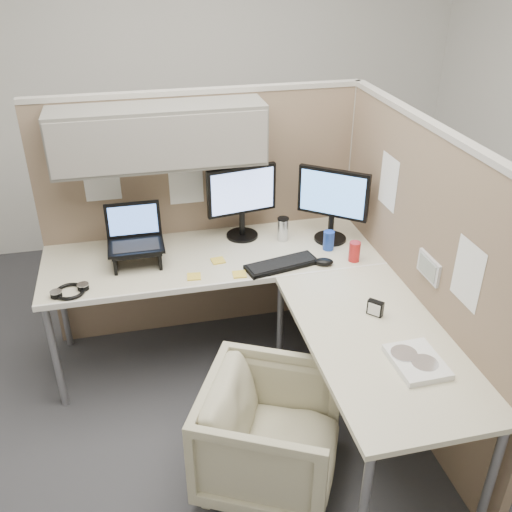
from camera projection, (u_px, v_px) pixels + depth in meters
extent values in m
plane|color=#323237|center=(249.00, 404.00, 3.34)|extent=(4.50, 4.50, 0.00)
cube|color=#887059|center=(203.00, 218.00, 3.70)|extent=(2.00, 0.05, 1.60)
cube|color=#A8A399|center=(197.00, 91.00, 3.30)|extent=(2.00, 0.06, 0.03)
cube|color=slate|center=(158.00, 135.00, 3.22)|extent=(1.20, 0.34, 0.34)
cube|color=gray|center=(161.00, 144.00, 3.07)|extent=(1.18, 0.01, 0.30)
plane|color=white|center=(101.00, 177.00, 3.38)|extent=(0.26, 0.00, 0.26)
plane|color=white|center=(186.00, 181.00, 3.52)|extent=(0.26, 0.00, 0.26)
cube|color=#887059|center=(416.00, 279.00, 3.04)|extent=(0.05, 2.00, 1.60)
cube|color=#A8A399|center=(441.00, 129.00, 2.64)|extent=(0.06, 2.00, 0.03)
cube|color=#A8A399|center=(348.00, 204.00, 3.89)|extent=(0.06, 0.06, 1.60)
cube|color=silver|center=(430.00, 268.00, 2.83)|extent=(0.02, 0.20, 0.12)
cube|color=gray|center=(427.00, 268.00, 2.83)|extent=(0.00, 0.16, 0.09)
plane|color=white|center=(389.00, 182.00, 3.18)|extent=(0.00, 0.26, 0.26)
plane|color=white|center=(468.00, 274.00, 2.51)|extent=(0.00, 0.26, 0.26)
cube|color=beige|center=(213.00, 256.00, 3.43)|extent=(2.00, 0.68, 0.03)
cube|color=beige|center=(378.00, 340.00, 2.72)|extent=(0.68, 1.30, 0.03)
cube|color=white|center=(223.00, 286.00, 3.14)|extent=(2.00, 0.02, 0.03)
cylinder|color=gray|center=(55.00, 357.00, 3.18)|extent=(0.04, 0.04, 0.70)
cylinder|color=gray|center=(62.00, 300.00, 3.67)|extent=(0.04, 0.04, 0.70)
cylinder|color=gray|center=(363.00, 510.00, 2.33)|extent=(0.04, 0.04, 0.70)
cylinder|color=gray|center=(490.00, 483.00, 2.45)|extent=(0.04, 0.04, 0.70)
cylinder|color=gray|center=(280.00, 325.00, 3.43)|extent=(0.04, 0.04, 0.70)
imported|color=beige|center=(270.00, 429.00, 2.75)|extent=(0.81, 0.83, 0.65)
cylinder|color=black|center=(242.00, 235.00, 3.62)|extent=(0.20, 0.20, 0.02)
cylinder|color=black|center=(242.00, 223.00, 3.58)|extent=(0.04, 0.04, 0.15)
cube|color=black|center=(242.00, 190.00, 3.47)|extent=(0.44, 0.11, 0.30)
cube|color=#87A3E9|center=(243.00, 192.00, 3.46)|extent=(0.40, 0.07, 0.26)
cylinder|color=black|center=(330.00, 238.00, 3.59)|extent=(0.20, 0.20, 0.02)
cylinder|color=black|center=(331.00, 227.00, 3.54)|extent=(0.04, 0.04, 0.15)
cube|color=black|center=(333.00, 193.00, 3.43)|extent=(0.37, 0.30, 0.30)
cube|color=#5695EA|center=(332.00, 194.00, 3.42)|extent=(0.32, 0.25, 0.26)
cube|color=black|center=(136.00, 249.00, 3.27)|extent=(0.28, 0.22, 0.01)
cube|color=black|center=(115.00, 258.00, 3.27)|extent=(0.02, 0.21, 0.11)
cube|color=black|center=(159.00, 254.00, 3.32)|extent=(0.02, 0.21, 0.11)
cube|color=black|center=(136.00, 246.00, 3.26)|extent=(0.32, 0.22, 0.02)
cube|color=black|center=(133.00, 219.00, 3.32)|extent=(0.32, 0.05, 0.20)
cube|color=#598CF2|center=(133.00, 220.00, 3.31)|extent=(0.28, 0.04, 0.17)
cube|color=black|center=(282.00, 265.00, 3.29)|extent=(0.45, 0.23, 0.02)
ellipsoid|color=black|center=(324.00, 262.00, 3.31)|extent=(0.13, 0.10, 0.04)
cylinder|color=silver|center=(283.00, 230.00, 3.55)|extent=(0.07, 0.07, 0.14)
cylinder|color=black|center=(283.00, 219.00, 3.51)|extent=(0.07, 0.07, 0.01)
cylinder|color=#B21E1E|center=(354.00, 252.00, 3.33)|extent=(0.07, 0.07, 0.12)
cylinder|color=#1E3FA5|center=(329.00, 240.00, 3.45)|extent=(0.07, 0.07, 0.12)
cube|color=yellow|center=(218.00, 261.00, 3.35)|extent=(0.08, 0.08, 0.01)
cube|color=yellow|center=(194.00, 277.00, 3.19)|extent=(0.08, 0.08, 0.01)
cube|color=yellow|center=(239.00, 274.00, 3.21)|extent=(0.08, 0.08, 0.01)
torus|color=black|center=(70.00, 291.00, 3.04)|extent=(0.20, 0.20, 0.02)
cylinder|color=black|center=(56.00, 294.00, 3.01)|extent=(0.06, 0.06, 0.03)
cylinder|color=black|center=(83.00, 287.00, 3.07)|extent=(0.06, 0.06, 0.03)
cube|color=white|center=(417.00, 362.00, 2.54)|extent=(0.22, 0.28, 0.03)
cylinder|color=silver|center=(425.00, 363.00, 2.51)|extent=(0.12, 0.12, 0.00)
cylinder|color=silver|center=(404.00, 353.00, 2.56)|extent=(0.12, 0.12, 0.00)
cube|color=black|center=(375.00, 308.00, 2.86)|extent=(0.08, 0.08, 0.08)
cube|color=white|center=(374.00, 310.00, 2.85)|extent=(0.05, 0.05, 0.06)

